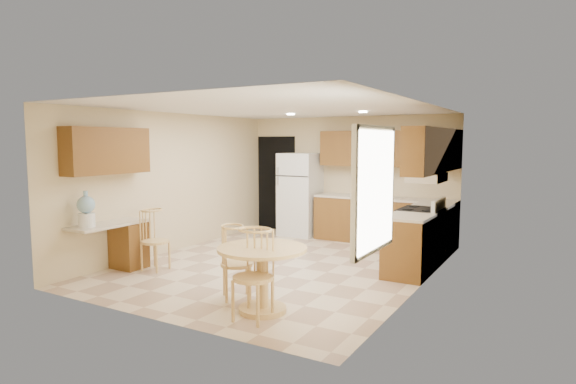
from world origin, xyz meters
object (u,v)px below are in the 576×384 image
Objects in this scene: chair_table_b at (248,268)px; water_crock at (86,211)px; dining_table at (262,270)px; chair_desk at (151,235)px; chair_table_a at (232,256)px; stove at (420,236)px; refrigerator at (300,194)px.

water_crock is (-2.95, 0.23, 0.39)m from chair_table_b.
chair_table_b is (0.05, -0.37, 0.11)m from dining_table.
chair_desk is 1.80× the size of water_crock.
dining_table is at bearing 2.76° from water_crock.
chair_desk is 1.00m from water_crock.
chair_table_a reaches higher than dining_table.
refrigerator is at bearing 157.01° from stove.
chair_table_b is at bearing -105.60° from stove.
stove is 1.17× the size of chair_desk.
dining_table is at bearing -66.82° from refrigerator.
chair_desk is (-2.50, 1.01, -0.05)m from chair_table_b.
chair_desk is (-2.45, 0.64, 0.06)m from dining_table.
water_crock is (-1.05, -4.47, 0.13)m from refrigerator.
water_crock is at bearing -125.39° from chair_table_a.
dining_table is 1.03× the size of chair_table_b.
chair_desk is at bearing 165.37° from dining_table.
stove is at bearing 121.31° from chair_desk.
water_crock reaches higher than chair_table_a.
stove reaches higher than chair_table_a.
chair_table_a is at bearing -43.36° from chair_table_b.
stove is at bearing 71.83° from dining_table.
chair_desk is (-0.60, -3.69, -0.30)m from refrigerator.
chair_table_a is 1.96m from chair_desk.
water_crock is at bearing -103.22° from refrigerator.
stove is 1.07× the size of chair_table_b.
stove reaches higher than chair_table_b.
stove is at bearing 109.27° from chair_table_a.
stove is at bearing 39.63° from water_crock.
water_crock is at bearing -177.24° from dining_table.
chair_table_a is at bearing -72.62° from refrigerator.
stove is 1.04× the size of dining_table.
refrigerator is 3.15m from stove.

